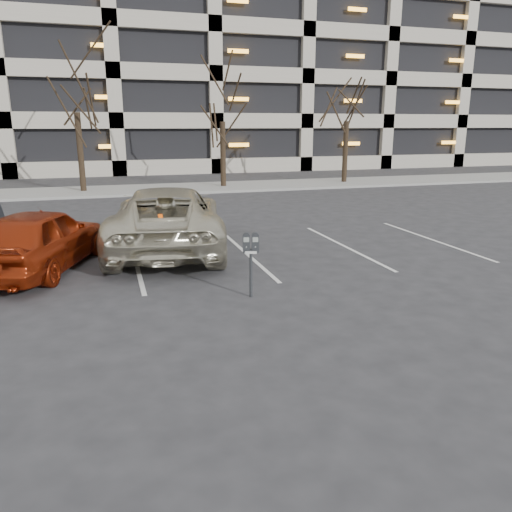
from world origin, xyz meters
The scene contains 10 objects.
ground centered at (0.00, 0.00, 0.00)m, with size 140.00×140.00×0.00m, color #28282B.
sidewalk centered at (0.00, 16.00, 0.06)m, with size 80.00×4.00×0.12m, color gray.
stall_lines centered at (-1.40, 2.30, 0.01)m, with size 16.90×5.20×0.00m.
parking_garage centered at (12.00, 33.84, 9.26)m, with size 52.00×20.00×19.00m.
tree_b centered at (-3.00, 16.00, 6.11)m, with size 3.72×3.72×8.46m.
tree_c centered at (4.00, 16.00, 5.44)m, with size 3.32×3.32×7.54m.
tree_d centered at (11.00, 16.00, 5.49)m, with size 3.35×3.35×7.61m.
parking_meter centered at (0.58, -0.93, 0.96)m, with size 0.34×0.20×1.25m.
suv_silver centered at (-0.47, 3.39, 0.84)m, with size 3.69×6.40×1.68m.
car_red centered at (-3.49, 2.19, 0.74)m, with size 1.74×4.32×1.47m, color #99290D.
Camera 1 is at (-1.98, -9.73, 3.24)m, focal length 35.00 mm.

